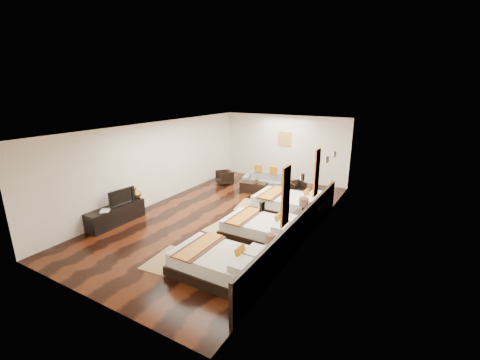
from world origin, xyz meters
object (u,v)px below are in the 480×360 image
Objects in this scene: nightstand_a at (270,255)px; table_plant at (257,180)px; bed_far at (291,204)px; figurine at (136,193)px; sofa at (266,179)px; bed_mid at (263,229)px; bed_near at (222,264)px; book at (100,211)px; armchair_right at (296,189)px; tv at (120,197)px; coffee_table at (254,187)px; armchair_left at (225,177)px; nightstand_b at (303,219)px; tv_console at (116,215)px.

nightstand_a reaches higher than table_plant.
bed_far is 4.93m from figurine.
bed_far is at bearing -62.25° from sofa.
bed_mid is 7.37× the size of table_plant.
book is at bearing 177.24° from bed_near.
armchair_right is at bearing 94.43° from bed_near.
coffee_table is (2.15, 4.45, -0.60)m from tv.
book is at bearing -59.87° from armchair_left.
bed_far is (0.00, 2.07, 0.03)m from bed_mid.
book is at bearing -150.06° from nightstand_b.
figurine reaches higher than bed_mid.
bed_near is at bearing -9.54° from tv_console.
table_plant is (-1.86, 1.22, 0.24)m from bed_far.
bed_near reaches higher than sofa.
tv_console is 5.28× the size of figurine.
nightstand_a is 5.18m from table_plant.
sofa is 6.51× the size of table_plant.
bed_mid is at bearing 90.02° from bed_near.
sofa is (-2.75, 3.34, -0.07)m from nightstand_b.
tv_console is 5.30× the size of book.
table_plant reaches higher than coffee_table.
tv_console is at bearing -115.36° from coffee_table.
table_plant is at bearing 58.16° from figurine.
tv_console is at bearing 170.46° from bed_near.
tv reaches higher than nightstand_b.
coffee_table is at bearing 162.77° from table_plant.
figurine is 0.19× the size of sofa.
table_plant is (-2.60, 2.24, 0.20)m from nightstand_b.
nightstand_a is 6.52m from armchair_left.
bed_mid is 5.14m from armchair_left.
table_plant is (2.34, 5.09, -0.03)m from book.
bed_mid reaches higher than sofa.
nightstand_a is 2.85× the size of table_plant.
armchair_right reaches higher than coffee_table.
bed_mid is 6.07× the size of book.
bed_near is at bearing -85.66° from sofa.
armchair_left is at bearing 155.46° from bed_far.
bed_near reaches higher than book.
book is at bearing -178.73° from armchair_right.
bed_near reaches higher than bed_mid.
armchair_left is at bearing -169.43° from sofa.
tv is at bearing -156.16° from nightstand_b.
tv_console reaches higher than sofa.
armchair_right is (3.75, 4.26, -0.45)m from figurine.
bed_near reaches higher than armchair_right.
bed_near is at bearing -21.32° from armchair_left.
armchair_left is (0.62, 4.18, -0.44)m from figurine.
bed_mid is at bearing 17.14° from tv_console.
armchair_right is at bearing -34.53° from sofa.
table_plant is at bearing 146.57° from bed_far.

